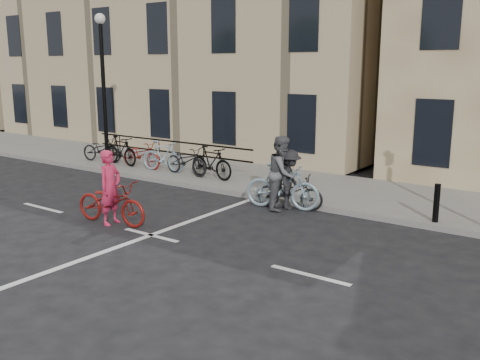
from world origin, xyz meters
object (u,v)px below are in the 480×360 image
Objects in this scene: lamp_post at (103,72)px; cyclist_dark at (290,186)px; cyclist_pink at (111,199)px; cyclist_grey at (282,180)px.

lamp_post reaches higher than cyclist_dark.
cyclist_pink is 0.99× the size of cyclist_grey.
cyclist_dark is at bearing -44.49° from cyclist_pink.
cyclist_grey reaches higher than cyclist_dark.
cyclist_grey is (7.72, -0.78, -2.70)m from lamp_post.
cyclist_pink is at bearing -40.08° from lamp_post.
cyclist_dark is at bearing -65.70° from cyclist_grey.
cyclist_pink is 1.11× the size of cyclist_dark.
cyclist_grey is at bearing 111.19° from cyclist_dark.
cyclist_grey is at bearing -5.76° from lamp_post.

